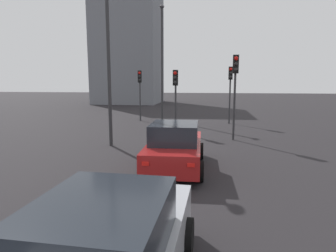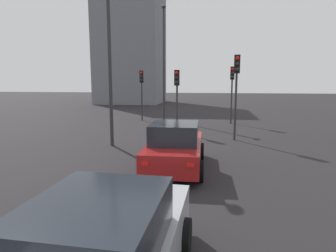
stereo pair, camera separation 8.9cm
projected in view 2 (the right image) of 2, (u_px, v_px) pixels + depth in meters
The scene contains 8 objects.
car_red_lead at pixel (175, 147), 9.81m from camera, with size 4.20×2.05×1.60m.
traffic_light_near_left at pixel (142, 85), 21.80m from camera, with size 0.33×0.30×3.80m.
traffic_light_near_right at pixel (177, 88), 16.83m from camera, with size 0.32×0.30×3.64m.
traffic_light_far_left at pixel (237, 80), 14.29m from camera, with size 0.32×0.28×4.27m.
traffic_light_far_right at pixel (232, 83), 20.18m from camera, with size 0.32×0.29×4.01m.
street_lamp_kerbside at pixel (109, 50), 12.90m from camera, with size 0.56×0.36×7.39m.
street_lamp_far at pixel (164, 55), 22.27m from camera, with size 0.56×0.36×8.70m.
building_facade_left at pixel (131, 48), 40.32m from camera, with size 8.38×8.55×15.25m, color slate.
Camera 2 is at (0.20, -1.47, 2.95)m, focal length 30.85 mm.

